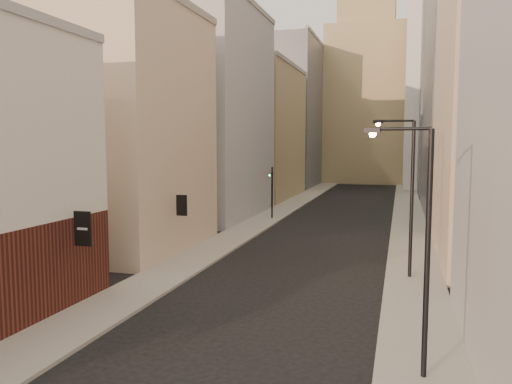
% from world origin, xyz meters
% --- Properties ---
extents(sidewalk_left, '(3.00, 140.00, 0.15)m').
position_xyz_m(sidewalk_left, '(-6.50, 55.00, 0.07)').
color(sidewalk_left, gray).
rests_on(sidewalk_left, ground).
extents(sidewalk_right, '(3.00, 140.00, 0.15)m').
position_xyz_m(sidewalk_right, '(6.50, 55.00, 0.07)').
color(sidewalk_right, gray).
rests_on(sidewalk_right, ground).
extents(left_bldg_beige, '(8.00, 12.00, 16.00)m').
position_xyz_m(left_bldg_beige, '(-12.00, 26.00, 8.00)').
color(left_bldg_beige, '#C0AA91').
rests_on(left_bldg_beige, ground).
extents(left_bldg_grey, '(8.00, 16.00, 20.00)m').
position_xyz_m(left_bldg_grey, '(-12.00, 42.00, 10.00)').
color(left_bldg_grey, '#A5A5AB').
rests_on(left_bldg_grey, ground).
extents(left_bldg_tan, '(8.00, 18.00, 17.00)m').
position_xyz_m(left_bldg_tan, '(-12.00, 60.00, 8.50)').
color(left_bldg_tan, tan).
rests_on(left_bldg_tan, ground).
extents(left_bldg_wingrid, '(8.00, 20.00, 24.00)m').
position_xyz_m(left_bldg_wingrid, '(-12.00, 80.00, 12.00)').
color(left_bldg_wingrid, gray).
rests_on(left_bldg_wingrid, ground).
extents(right_bldg_beige, '(8.00, 16.00, 20.00)m').
position_xyz_m(right_bldg_beige, '(12.00, 30.00, 10.00)').
color(right_bldg_beige, '#C0AA91').
rests_on(right_bldg_beige, ground).
extents(right_bldg_wingrid, '(8.00, 20.00, 26.00)m').
position_xyz_m(right_bldg_wingrid, '(12.00, 50.00, 13.00)').
color(right_bldg_wingrid, gray).
rests_on(right_bldg_wingrid, ground).
extents(highrise, '(21.00, 23.00, 51.20)m').
position_xyz_m(highrise, '(18.00, 78.00, 25.66)').
color(highrise, gray).
rests_on(highrise, ground).
extents(clock_tower, '(14.00, 14.00, 44.90)m').
position_xyz_m(clock_tower, '(-1.00, 92.00, 17.63)').
color(clock_tower, tan).
rests_on(clock_tower, ground).
extents(white_tower, '(8.00, 8.00, 41.50)m').
position_xyz_m(white_tower, '(10.00, 78.00, 18.61)').
color(white_tower, silver).
rests_on(white_tower, ground).
extents(streetlamp_near, '(2.01, 0.44, 7.70)m').
position_xyz_m(streetlamp_near, '(6.28, 11.39, 4.40)').
color(streetlamp_near, black).
rests_on(streetlamp_near, ground).
extents(streetlamp_mid, '(2.16, 0.76, 8.43)m').
position_xyz_m(streetlamp_mid, '(6.04, 23.12, 4.82)').
color(streetlamp_mid, black).
rests_on(streetlamp_mid, ground).
extents(traffic_light_left, '(0.59, 0.53, 5.00)m').
position_xyz_m(traffic_light_left, '(-5.99, 41.38, 3.52)').
color(traffic_light_left, black).
rests_on(traffic_light_left, ground).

